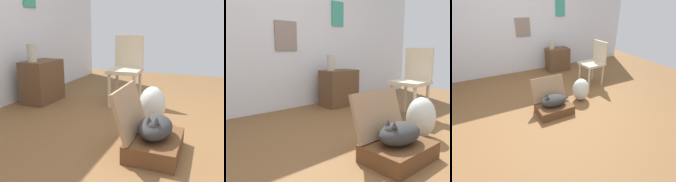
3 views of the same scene
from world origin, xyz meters
The scene contains 9 objects.
ground_plane centered at (0.00, 0.00, 0.00)m, with size 7.68×7.68×0.00m, color brown.
wall_back centered at (0.00, 2.26, 1.30)m, with size 6.40×0.15×2.60m.
suitcase_base centered at (-0.12, -0.03, 0.08)m, with size 0.60×0.43×0.15m, color brown.
suitcase_lid centered at (-0.12, 0.20, 0.36)m, with size 0.60×0.43×0.04m, color #9B7756.
cat centered at (-0.12, -0.03, 0.24)m, with size 0.52×0.28×0.22m.
plastic_bag_white centered at (0.53, 0.14, 0.22)m, with size 0.33×0.29×0.44m, color silver.
side_table centered at (0.85, 1.85, 0.30)m, with size 0.59×0.38×0.60m, color brown.
vase_tall centered at (0.70, 1.88, 0.73)m, with size 0.13×0.13×0.25m, color #B7AD99.
chair centered at (1.20, 0.67, 0.53)m, with size 0.51×0.46×0.96m.
Camera 2 is at (-1.74, -1.11, 0.92)m, focal length 37.73 mm.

